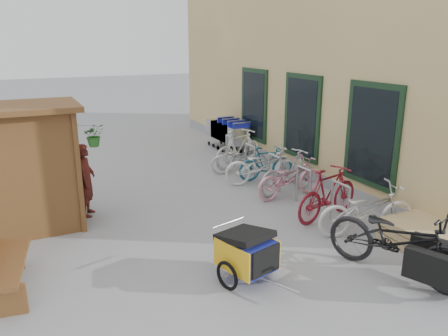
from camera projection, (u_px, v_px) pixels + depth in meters
name	position (u px, v px, depth m)	size (l,w,h in m)	color
ground	(236.00, 247.00, 7.72)	(80.00, 80.00, 0.00)	gray
building	(357.00, 41.00, 13.34)	(6.07, 13.00, 7.00)	tan
kiosk	(17.00, 151.00, 8.04)	(2.49, 1.65, 2.40)	brown
bike_rack	(274.00, 169.00, 10.61)	(0.05, 5.35, 0.86)	#A5A8AD
pallet_stack	(423.00, 235.00, 7.71)	(1.00, 1.20, 0.40)	tan
shopping_carts	(227.00, 131.00, 14.34)	(0.62, 2.09, 1.11)	silver
child_trailer	(247.00, 252.00, 6.55)	(0.93, 1.46, 0.84)	#1B2498
cargo_bike	(399.00, 241.00, 6.61)	(1.54, 2.39, 1.19)	black
person_kiosk	(86.00, 180.00, 8.94)	(0.56, 0.36, 1.52)	maroon
bike_0	(366.00, 210.00, 8.08)	(0.66, 1.89, 0.99)	silver
bike_1	(328.00, 193.00, 8.82)	(0.51, 1.80, 1.08)	maroon
bike_2	(289.00, 178.00, 10.07)	(0.62, 1.78, 0.94)	pink
bike_3	(288.00, 172.00, 10.26)	(0.50, 1.78, 1.07)	#ACACB1
bike_4	(262.00, 165.00, 10.94)	(0.66, 1.90, 1.00)	silver
bike_5	(266.00, 163.00, 11.31)	(0.42, 1.49, 0.90)	#1F607D
bike_6	(239.00, 158.00, 11.94)	(0.56, 1.60, 0.84)	#ACACB1
bike_7	(239.00, 148.00, 12.46)	(0.51, 1.82, 1.09)	silver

